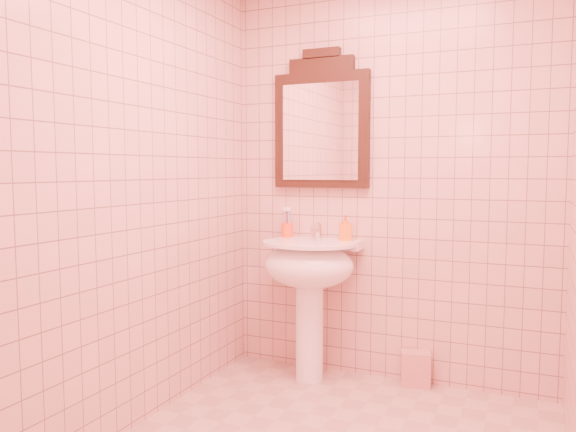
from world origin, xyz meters
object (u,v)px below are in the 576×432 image
at_px(mirror, 321,124).
at_px(soap_dispenser, 345,228).
at_px(toothbrush_cup, 287,230).
at_px(towel, 416,369).
at_px(pedestal_sink, 309,274).

bearing_deg(mirror, soap_dispenser, -17.15).
bearing_deg(soap_dispenser, toothbrush_cup, 157.47).
height_order(mirror, towel, mirror).
distance_m(mirror, soap_dispenser, 0.67).
bearing_deg(toothbrush_cup, mirror, 13.98).
xyz_separation_m(mirror, soap_dispenser, (0.18, -0.06, -0.65)).
distance_m(mirror, towel, 1.61).
xyz_separation_m(mirror, towel, (0.63, -0.03, -1.48)).
relative_size(toothbrush_cup, soap_dispenser, 1.07).
height_order(pedestal_sink, towel, pedestal_sink).
xyz_separation_m(mirror, toothbrush_cup, (-0.21, -0.05, -0.67)).
bearing_deg(mirror, towel, -2.97).
bearing_deg(pedestal_sink, mirror, 90.00).
relative_size(soap_dispenser, towel, 0.77).
distance_m(mirror, toothbrush_cup, 0.71).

